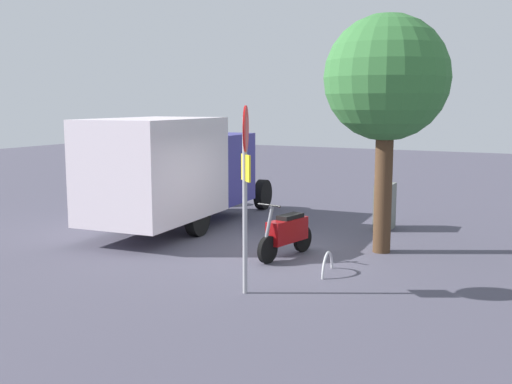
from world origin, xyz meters
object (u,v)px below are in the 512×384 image
object	(u,v)px
motorcycle	(287,232)
utility_cabinet	(385,206)
stop_sign	(245,170)
street_tree	(386,80)
box_truck_near	(175,167)
bike_rack_hoop	(327,273)

from	to	relation	value
motorcycle	utility_cabinet	bearing A→B (deg)	175.81
stop_sign	street_tree	world-z (taller)	street_tree
motorcycle	box_truck_near	bearing A→B (deg)	-98.70
motorcycle	utility_cabinet	xyz separation A→B (m)	(-3.76, 1.04, 0.06)
street_tree	utility_cabinet	world-z (taller)	street_tree
motorcycle	street_tree	world-z (taller)	street_tree
stop_sign	utility_cabinet	distance (m)	6.55
bike_rack_hoop	motorcycle	bearing A→B (deg)	-123.58
box_truck_near	motorcycle	world-z (taller)	box_truck_near
box_truck_near	bike_rack_hoop	size ratio (longest dim) A/B	8.14
box_truck_near	bike_rack_hoop	xyz separation A→B (m)	(2.17, 4.96, -1.58)
box_truck_near	stop_sign	xyz separation A→B (m)	(3.94, 4.15, 0.53)
box_truck_near	utility_cabinet	xyz separation A→B (m)	(-2.39, 4.80, -0.99)
stop_sign	street_tree	xyz separation A→B (m)	(-3.90, 1.25, 1.56)
stop_sign	street_tree	size ratio (longest dim) A/B	0.63
motorcycle	street_tree	bearing A→B (deg)	139.87
motorcycle	utility_cabinet	distance (m)	3.90
motorcycle	stop_sign	world-z (taller)	stop_sign
motorcycle	bike_rack_hoop	xyz separation A→B (m)	(0.80, 1.21, -0.52)
box_truck_near	stop_sign	size ratio (longest dim) A/B	2.19
stop_sign	utility_cabinet	size ratio (longest dim) A/B	2.71
stop_sign	utility_cabinet	world-z (taller)	stop_sign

